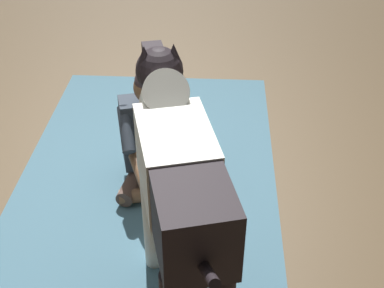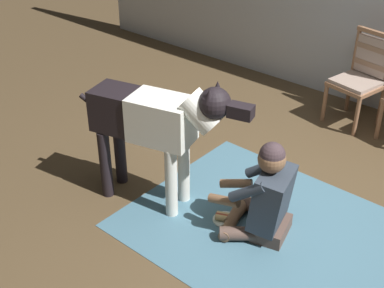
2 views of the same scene
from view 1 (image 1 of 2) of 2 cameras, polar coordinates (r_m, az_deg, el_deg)
ground_plane at (r=3.64m, az=-7.12°, el=-3.02°), size 15.76×15.76×0.00m
area_rug at (r=3.71m, az=-4.55°, el=-1.86°), size 2.48×1.75×0.01m
person_sitting_on_floor at (r=3.36m, az=-4.27°, el=0.74°), size 0.68×0.58×0.82m
large_dog at (r=2.36m, az=-1.53°, el=-3.49°), size 1.48×0.54×1.19m
hot_dog_on_plate at (r=3.31m, az=-3.27°, el=-6.71°), size 0.21×0.21×0.06m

